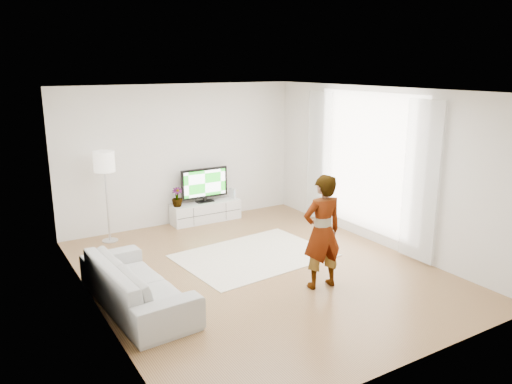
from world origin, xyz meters
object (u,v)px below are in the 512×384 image
television (204,184)px  sofa (137,283)px  floor_lamp (104,166)px  media_console (206,212)px  rug (254,256)px  player (322,232)px

television → sofa: bearing=-129.4°
television → floor_lamp: size_ratio=0.61×
media_console → rug: (-0.15, -2.19, -0.20)m
sofa → floor_lamp: 2.96m
rug → floor_lamp: (-1.89, 2.01, 1.41)m
media_console → floor_lamp: (-2.04, -0.18, 1.21)m
media_console → floor_lamp: 2.38m
rug → media_console: bearing=86.1°
media_console → player: (0.06, -3.74, 0.64)m
player → rug: bearing=-76.2°
sofa → floor_lamp: size_ratio=1.33×
rug → sofa: (-2.26, -0.72, 0.32)m
television → player: 3.76m
rug → floor_lamp: floor_lamp is taller
television → player: (0.06, -3.76, 0.06)m
player → sofa: (-2.47, 0.83, -0.52)m
player → sofa: 2.66m
media_console → floor_lamp: floor_lamp is taller
media_console → floor_lamp: size_ratio=0.87×
rug → player: (0.21, -1.55, 0.84)m
media_console → player: bearing=-89.1°
rug → player: 1.77m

